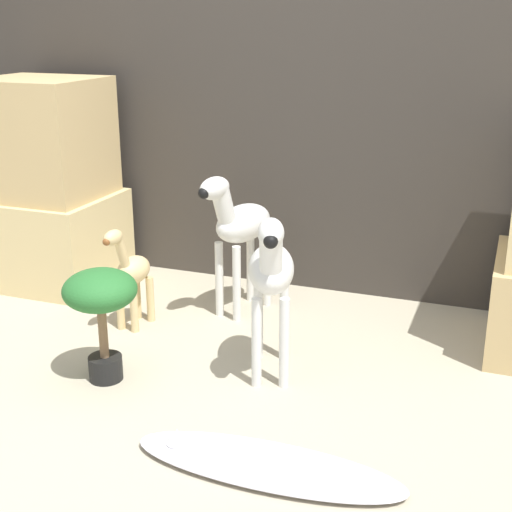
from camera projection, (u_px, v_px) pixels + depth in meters
name	position (u px, v px, depth m)	size (l,w,h in m)	color
ground_plane	(183.00, 424.00, 2.64)	(14.00, 14.00, 0.00)	#B2A88E
wall_back	(309.00, 84.00, 3.67)	(6.40, 0.08, 2.20)	#38332D
rock_pillar_left	(47.00, 189.00, 3.92)	(0.69, 0.62, 1.13)	#DBC184
zebra_right	(271.00, 272.00, 2.85)	(0.29, 0.50, 0.73)	silver
zebra_left	(239.00, 225.00, 3.49)	(0.28, 0.50, 0.73)	silver
giraffe_figurine	(131.00, 273.00, 3.39)	(0.15, 0.32, 0.52)	#E0C184
potted_palm_front	(101.00, 300.00, 2.86)	(0.30, 0.30, 0.48)	black
surfboard	(264.00, 464.00, 2.37)	(0.94, 0.29, 0.09)	silver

